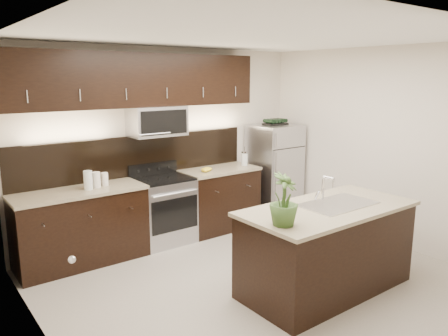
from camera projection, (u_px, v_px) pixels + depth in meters
name	position (u px, v px, depth m)	size (l,w,h in m)	color
ground	(256.00, 280.00, 5.02)	(4.50, 4.50, 0.00)	gray
room_walls	(253.00, 135.00, 4.58)	(4.52, 4.02, 2.71)	beige
counter_run	(150.00, 213.00, 5.97)	(3.51, 0.65, 0.94)	black
upper_fixtures	(143.00, 89.00, 5.76)	(3.49, 0.40, 1.66)	black
island	(326.00, 248.00, 4.73)	(1.96, 0.96, 0.94)	black
sink_faucet	(337.00, 203.00, 4.72)	(0.84, 0.50, 0.28)	silver
refrigerator	(274.00, 171.00, 7.19)	(0.74, 0.67, 1.53)	#B2B2B7
wine_rack	(275.00, 122.00, 7.03)	(0.38, 0.23, 0.09)	black
plant	(284.00, 200.00, 4.00)	(0.28, 0.28, 0.49)	#2F4C1E
canisters	(95.00, 180.00, 5.39)	(0.34, 0.17, 0.23)	silver
french_press	(245.00, 159.00, 6.77)	(0.10, 0.10, 0.29)	silver
bananas	(204.00, 170.00, 6.30)	(0.19, 0.15, 0.06)	yellow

